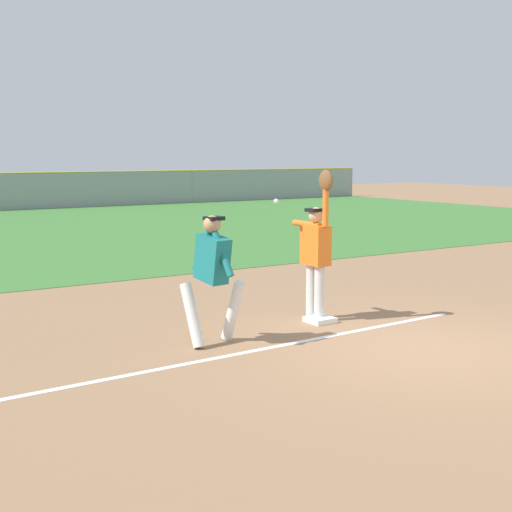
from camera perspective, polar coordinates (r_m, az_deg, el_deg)
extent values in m
plane|color=#936D4C|center=(9.69, 13.08, -7.16)|extent=(78.59, 78.59, 0.00)
cube|color=#3D7533|center=(24.24, -16.54, 1.82)|extent=(42.74, 19.69, 0.01)
cube|color=white|center=(8.28, -13.47, -9.78)|extent=(11.99, 0.66, 0.01)
cube|color=white|center=(10.92, 5.09, -5.03)|extent=(0.38, 0.38, 0.08)
cylinder|color=silver|center=(11.07, 4.36, -2.81)|extent=(0.15, 0.15, 0.85)
cylinder|color=silver|center=(10.91, 5.02, -2.97)|extent=(0.15, 0.15, 0.85)
cube|color=orange|center=(10.87, 4.73, 0.86)|extent=(0.27, 0.45, 0.60)
sphere|color=#DBAD84|center=(10.83, 4.76, 3.25)|extent=(0.24, 0.24, 0.23)
cube|color=black|center=(10.80, 4.63, 3.64)|extent=(0.22, 0.21, 0.05)
cylinder|color=orange|center=(10.65, 5.52, 4.00)|extent=(0.09, 0.09, 0.62)
cylinder|color=orange|center=(11.01, 4.03, 2.53)|extent=(0.10, 0.62, 0.09)
ellipsoid|color=brown|center=(10.63, 5.54, 5.93)|extent=(0.15, 0.28, 0.32)
cylinder|color=white|center=(9.69, -1.82, -4.36)|extent=(0.21, 0.45, 0.85)
cylinder|color=white|center=(9.48, -5.06, -4.67)|extent=(0.21, 0.45, 0.85)
cube|color=#197272|center=(9.45, -3.46, -0.22)|extent=(0.33, 0.56, 0.66)
sphere|color=tan|center=(9.39, -3.48, 2.52)|extent=(0.26, 0.26, 0.23)
cube|color=black|center=(9.40, -3.34, 2.99)|extent=(0.25, 0.23, 0.05)
cylinder|color=#197272|center=(9.61, -4.27, 0.41)|extent=(0.15, 0.41, 0.58)
cylinder|color=#197272|center=(9.26, -2.63, 0.14)|extent=(0.15, 0.41, 0.58)
sphere|color=white|center=(10.74, 1.60, 4.35)|extent=(0.07, 0.07, 0.07)
cylinder|color=gray|center=(37.35, -5.07, 5.46)|extent=(0.08, 0.08, 1.62)
cylinder|color=gray|center=(43.39, 7.56, 5.78)|extent=(0.08, 0.08, 1.62)
cylinder|color=black|center=(37.87, -18.97, 4.32)|extent=(0.60, 0.23, 0.60)
cylinder|color=black|center=(36.05, -18.17, 4.18)|extent=(0.60, 0.23, 0.60)
cube|color=black|center=(38.32, -13.80, 4.97)|extent=(4.49, 2.11, 0.55)
cube|color=#2D333D|center=(38.29, -13.82, 5.68)|extent=(2.28, 1.85, 0.40)
cylinder|color=black|center=(39.76, -12.36, 4.73)|extent=(0.61, 0.25, 0.60)
cylinder|color=black|center=(38.03, -11.21, 4.61)|extent=(0.61, 0.25, 0.60)
cylinder|color=black|center=(38.71, -16.31, 4.50)|extent=(0.61, 0.25, 0.60)
cylinder|color=black|center=(36.92, -15.32, 4.38)|extent=(0.61, 0.25, 0.60)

